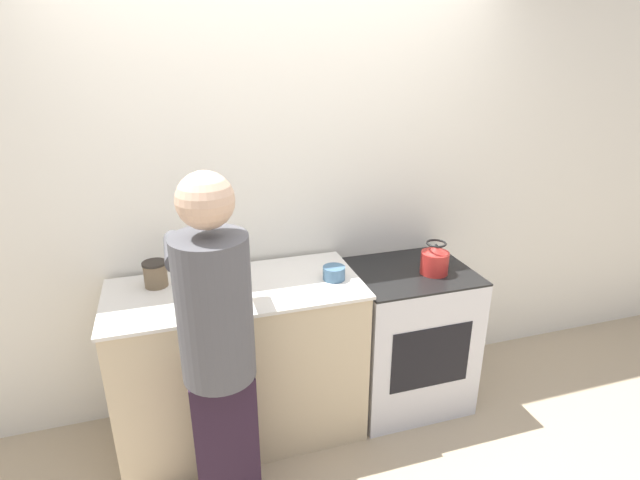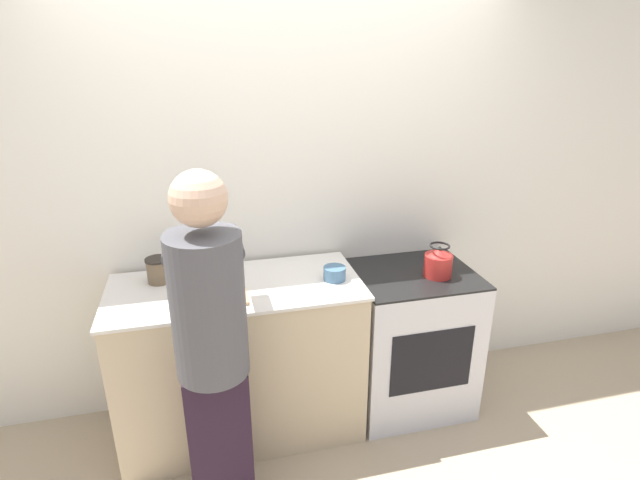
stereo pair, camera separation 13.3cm
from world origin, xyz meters
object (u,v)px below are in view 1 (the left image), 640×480
object	(u,v)px
cutting_board	(214,300)
kettle	(435,260)
oven	(407,336)
person	(217,344)
knife	(219,299)
canister_jar	(155,274)
bowl_prep	(334,273)

from	to	relation	value
cutting_board	kettle	size ratio (longest dim) A/B	1.74
oven	person	world-z (taller)	person
person	knife	size ratio (longest dim) A/B	8.65
cutting_board	knife	xyz separation A→B (m)	(0.02, -0.01, 0.01)
knife	canister_jar	size ratio (longest dim) A/B	1.42
knife	bowl_prep	xyz separation A→B (m)	(0.62, 0.08, 0.02)
person	bowl_prep	world-z (taller)	person
person	canister_jar	xyz separation A→B (m)	(-0.24, 0.63, 0.08)
knife	cutting_board	bearing A→B (deg)	-179.76
oven	person	bearing A→B (deg)	-157.26
cutting_board	canister_jar	distance (m)	0.39
cutting_board	canister_jar	xyz separation A→B (m)	(-0.27, 0.27, 0.06)
knife	kettle	bearing A→B (deg)	28.09
knife	kettle	world-z (taller)	kettle
cutting_board	knife	world-z (taller)	knife
kettle	canister_jar	bearing A→B (deg)	171.92
oven	knife	distance (m)	1.23
oven	knife	size ratio (longest dim) A/B	4.58
oven	cutting_board	xyz separation A→B (m)	(-1.14, -0.12, 0.49)
oven	kettle	distance (m)	0.54
oven	bowl_prep	size ratio (longest dim) A/B	7.34
kettle	cutting_board	bearing A→B (deg)	-177.46
person	kettle	xyz separation A→B (m)	(1.27, 0.42, 0.05)
person	oven	bearing A→B (deg)	22.74
cutting_board	oven	bearing A→B (deg)	6.20
kettle	knife	bearing A→B (deg)	-176.89
cutting_board	canister_jar	bearing A→B (deg)	134.87
person	cutting_board	world-z (taller)	person
person	bowl_prep	distance (m)	0.80
oven	kettle	xyz separation A→B (m)	(0.11, -0.07, 0.52)
canister_jar	kettle	bearing A→B (deg)	-8.08
canister_jar	knife	bearing A→B (deg)	-43.84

